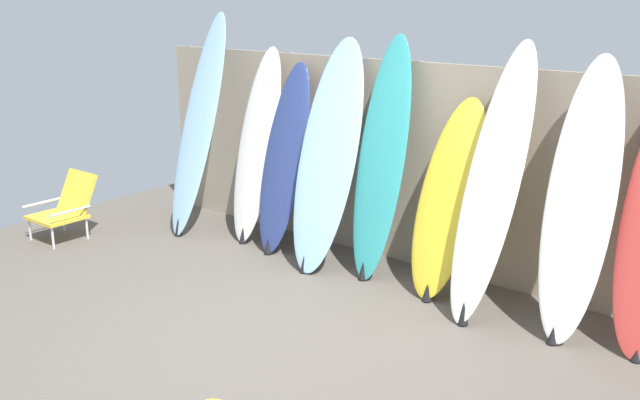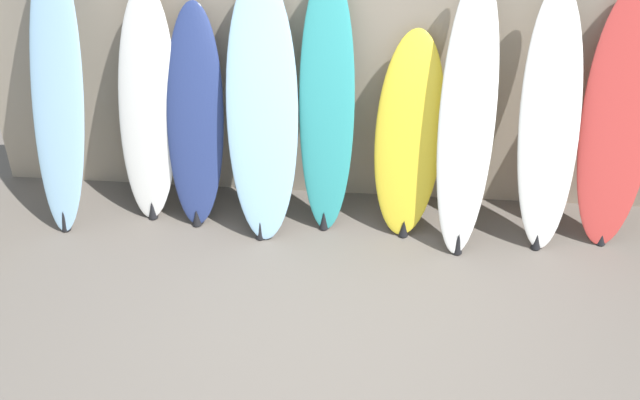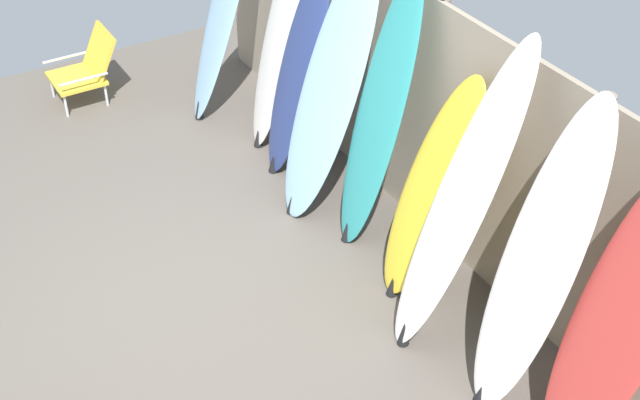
% 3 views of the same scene
% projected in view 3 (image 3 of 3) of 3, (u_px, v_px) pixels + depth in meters
% --- Properties ---
extents(ground, '(7.68, 7.68, 0.00)m').
position_uv_depth(ground, '(178.00, 314.00, 5.97)').
color(ground, '#5B544C').
extents(fence_back, '(6.08, 0.11, 1.80)m').
position_uv_depth(fence_back, '(429.00, 118.00, 6.25)').
color(fence_back, gray).
rests_on(fence_back, ground).
extents(surfboard_white_1, '(0.54, 0.58, 1.87)m').
position_uv_depth(surfboard_white_1, '(279.00, 42.00, 7.13)').
color(surfboard_white_1, white).
rests_on(surfboard_white_1, ground).
extents(surfboard_navy_2, '(0.47, 0.59, 1.76)m').
position_uv_depth(surfboard_navy_2, '(298.00, 70.00, 6.87)').
color(surfboard_navy_2, navy).
rests_on(surfboard_navy_2, ground).
extents(surfboard_skyblue_3, '(0.66, 0.86, 2.00)m').
position_uv_depth(surfboard_skyblue_3, '(330.00, 90.00, 6.39)').
color(surfboard_skyblue_3, '#8CB7D6').
rests_on(surfboard_skyblue_3, ground).
extents(surfboard_teal_4, '(0.47, 0.60, 2.04)m').
position_uv_depth(surfboard_teal_4, '(379.00, 116.00, 6.08)').
color(surfboard_teal_4, teal).
rests_on(surfboard_teal_4, ground).
extents(surfboard_yellow_5, '(0.60, 0.69, 1.58)m').
position_uv_depth(surfboard_yellow_5, '(431.00, 191.00, 5.76)').
color(surfboard_yellow_5, yellow).
rests_on(surfboard_yellow_5, ground).
extents(surfboard_white_6, '(0.47, 0.86, 2.04)m').
position_uv_depth(surfboard_white_6, '(460.00, 203.00, 5.28)').
color(surfboard_white_6, white).
rests_on(surfboard_white_6, ground).
extents(surfboard_white_7, '(0.53, 0.71, 1.97)m').
position_uv_depth(surfboard_white_7, '(539.00, 264.00, 4.90)').
color(surfboard_white_7, white).
rests_on(surfboard_white_7, ground).
extents(surfboard_red_8, '(0.58, 0.66, 1.94)m').
position_uv_depth(surfboard_red_8, '(621.00, 318.00, 4.58)').
color(surfboard_red_8, '#D13D38').
rests_on(surfboard_red_8, ground).
extents(beach_chair, '(0.50, 0.57, 0.64)m').
position_uv_depth(beach_chair, '(87.00, 67.00, 8.05)').
color(beach_chair, silver).
rests_on(beach_chair, ground).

